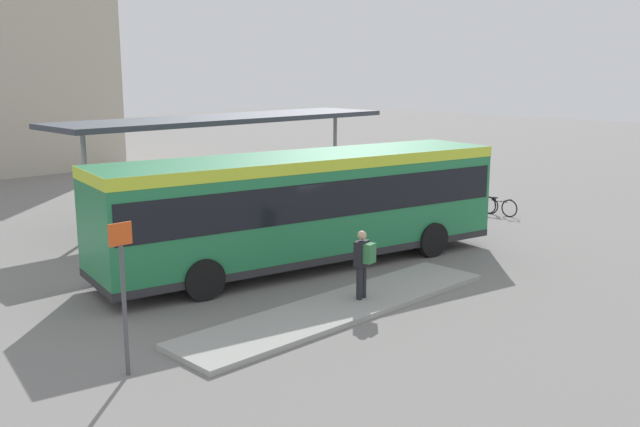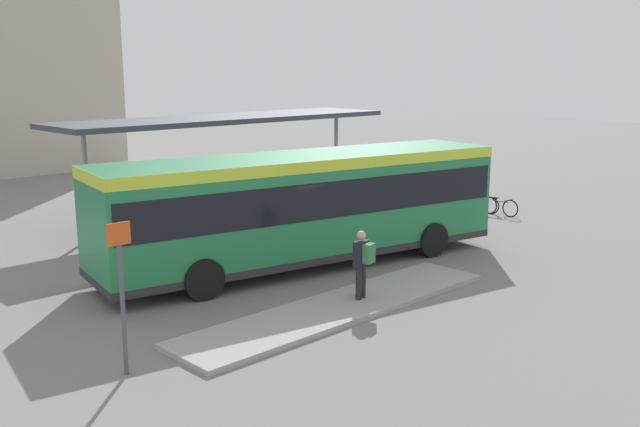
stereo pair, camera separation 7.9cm
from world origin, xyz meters
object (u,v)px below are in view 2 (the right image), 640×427
(city_bus, at_px, (305,201))
(bicycle_white, at_px, (448,197))
(potted_planter_near_shelter, at_px, (378,186))
(platform_sign, at_px, (122,292))
(bicycle_red, at_px, (463,200))
(bicycle_black, at_px, (500,206))
(bicycle_yellow, at_px, (480,204))
(pedestrian_waiting, at_px, (363,260))

(city_bus, xyz_separation_m, bicycle_white, (10.02, 2.39, -1.46))
(potted_planter_near_shelter, height_order, platform_sign, platform_sign)
(bicycle_white, bearing_deg, bicycle_red, 161.25)
(bicycle_black, bearing_deg, bicycle_red, -178.89)
(bicycle_red, bearing_deg, bicycle_yellow, 179.67)
(potted_planter_near_shelter, bearing_deg, bicycle_yellow, -73.84)
(potted_planter_near_shelter, distance_m, platform_sign, 17.77)
(city_bus, bearing_deg, bicycle_red, 19.96)
(bicycle_black, distance_m, potted_planter_near_shelter, 5.09)
(pedestrian_waiting, distance_m, bicycle_red, 12.23)
(bicycle_black, bearing_deg, potted_planter_near_shelter, -165.37)
(bicycle_red, relative_size, potted_planter_near_shelter, 1.32)
(bicycle_black, bearing_deg, bicycle_white, 177.30)
(bicycle_black, height_order, platform_sign, platform_sign)
(bicycle_yellow, bearing_deg, platform_sign, 96.95)
(bicycle_yellow, xyz_separation_m, platform_sign, (-17.06, -3.83, 1.21))
(bicycle_black, xyz_separation_m, bicycle_white, (0.12, 2.42, 0.02))
(pedestrian_waiting, bearing_deg, potted_planter_near_shelter, -63.14)
(bicycle_red, bearing_deg, bicycle_white, -7.18)
(pedestrian_waiting, relative_size, bicycle_black, 1.04)
(bicycle_black, bearing_deg, platform_sign, -79.81)
(bicycle_white, xyz_separation_m, potted_planter_near_shelter, (-1.39, 2.50, 0.31))
(bicycle_yellow, distance_m, potted_planter_near_shelter, 4.29)
(bicycle_red, bearing_deg, platform_sign, 108.40)
(bicycle_yellow, xyz_separation_m, potted_planter_near_shelter, (-1.19, 4.11, 0.32))
(bicycle_white, bearing_deg, pedestrian_waiting, 108.58)
(pedestrian_waiting, xyz_separation_m, bicycle_white, (11.32, 5.74, -0.69))
(bicycle_black, relative_size, bicycle_yellow, 0.99)
(bicycle_white, relative_size, platform_sign, 0.59)
(city_bus, height_order, bicycle_yellow, city_bus)
(potted_planter_near_shelter, bearing_deg, bicycle_red, -69.40)
(city_bus, distance_m, pedestrian_waiting, 3.67)
(city_bus, distance_m, bicycle_black, 10.01)
(platform_sign, bearing_deg, bicycle_yellow, 12.66)
(city_bus, height_order, bicycle_black, city_bus)
(city_bus, distance_m, potted_planter_near_shelter, 9.98)
(pedestrian_waiting, height_order, platform_sign, platform_sign)
(city_bus, bearing_deg, bicycle_black, 10.66)
(pedestrian_waiting, bearing_deg, platform_sign, 74.31)
(city_bus, xyz_separation_m, bicycle_black, (9.90, -0.03, -1.48))
(city_bus, relative_size, bicycle_yellow, 7.59)
(pedestrian_waiting, xyz_separation_m, bicycle_yellow, (11.12, 4.13, -0.71))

